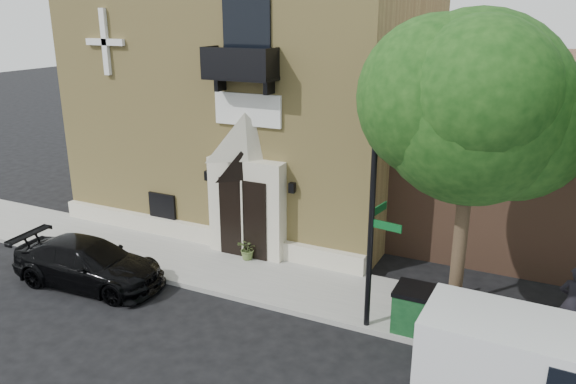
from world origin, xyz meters
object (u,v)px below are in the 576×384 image
pedestrian_near (573,302)px  fire_hydrant (469,328)px  dumpster (429,312)px  black_sedan (89,263)px  cargo_van (558,372)px  street_sign (372,225)px

pedestrian_near → fire_hydrant: bearing=29.8°
fire_hydrant → dumpster: bearing=178.9°
black_sedan → cargo_van: 12.62m
cargo_van → street_sign: street_sign is taller
street_sign → fire_hydrant: (2.44, 0.29, -2.35)m
black_sedan → fire_hydrant: bearing=-86.4°
dumpster → pedestrian_near: bearing=22.3°
street_sign → dumpster: 2.62m
street_sign → fire_hydrant: size_ratio=7.07×
fire_hydrant → black_sedan: bearing=-172.1°
cargo_van → pedestrian_near: 3.25m
fire_hydrant → pedestrian_near: bearing=31.3°
cargo_van → fire_hydrant: 2.76m
cargo_van → fire_hydrant: size_ratio=6.47×
black_sedan → pedestrian_near: bearing=-82.0°
black_sedan → street_sign: bearing=-86.1°
black_sedan → street_sign: street_sign is taller
dumpster → street_sign: bearing=-168.1°
street_sign → cargo_van: bearing=-11.1°
cargo_van → dumpster: bearing=147.9°
street_sign → pedestrian_near: street_sign is taller
black_sedan → pedestrian_near: pedestrian_near is taller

